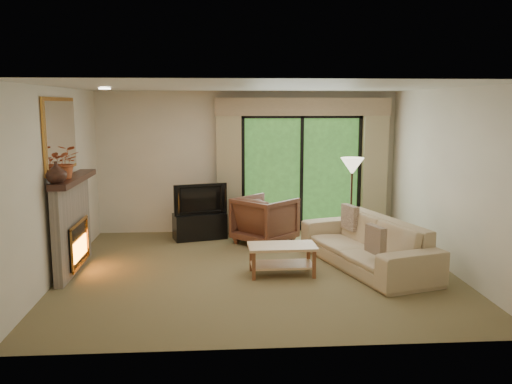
{
  "coord_description": "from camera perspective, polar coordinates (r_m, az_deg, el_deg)",
  "views": [
    {
      "loc": [
        -0.55,
        -7.48,
        2.37
      ],
      "look_at": [
        0.0,
        0.3,
        1.1
      ],
      "focal_mm": 38.0,
      "sensor_mm": 36.0,
      "label": 1
    }
  ],
  "objects": [
    {
      "name": "wall_back",
      "position": [
        10.05,
        -0.88,
        3.14
      ],
      "size": [
        5.0,
        0.0,
        5.0
      ],
      "primitive_type": "plane",
      "rotation": [
        1.57,
        0.0,
        0.0
      ],
      "color": "beige",
      "rests_on": "ground"
    },
    {
      "name": "armchair",
      "position": [
        9.29,
        0.95,
        -2.95
      ],
      "size": [
        1.24,
        1.24,
        0.81
      ],
      "primitive_type": "imported",
      "rotation": [
        0.0,
        0.0,
        2.34
      ],
      "color": "brown",
      "rests_on": "floor"
    },
    {
      "name": "wall_left",
      "position": [
        7.87,
        -20.24,
        0.86
      ],
      "size": [
        0.0,
        5.0,
        5.0
      ],
      "primitive_type": "plane",
      "rotation": [
        1.57,
        0.0,
        1.57
      ],
      "color": "beige",
      "rests_on": "ground"
    },
    {
      "name": "pillow_near",
      "position": [
        7.37,
        12.47,
        -4.92
      ],
      "size": [
        0.2,
        0.39,
        0.37
      ],
      "primitive_type": "cube",
      "rotation": [
        0.0,
        0.0,
        0.29
      ],
      "color": "#4D3023",
      "rests_on": "sofa"
    },
    {
      "name": "ceiling",
      "position": [
        7.5,
        0.16,
        11.01
      ],
      "size": [
        5.5,
        5.5,
        0.0
      ],
      "primitive_type": "plane",
      "rotation": [
        3.14,
        0.0,
        0.0
      ],
      "color": "silver",
      "rests_on": "ground"
    },
    {
      "name": "wall_front",
      "position": [
        5.12,
        2.2,
        -2.82
      ],
      "size": [
        5.0,
        0.0,
        5.0
      ],
      "primitive_type": "plane",
      "rotation": [
        -1.57,
        0.0,
        0.0
      ],
      "color": "beige",
      "rests_on": "ground"
    },
    {
      "name": "sofa",
      "position": [
        8.11,
        11.56,
        -5.31
      ],
      "size": [
        1.62,
        2.62,
        0.71
      ],
      "primitive_type": "imported",
      "rotation": [
        0.0,
        0.0,
        -1.28
      ],
      "color": "tan",
      "rests_on": "floor"
    },
    {
      "name": "vase",
      "position": [
        7.36,
        -20.29,
        1.96
      ],
      "size": [
        0.32,
        0.32,
        0.28
      ],
      "primitive_type": "imported",
      "rotation": [
        0.0,
        0.0,
        -0.22
      ],
      "color": "#371F19",
      "rests_on": "fireplace"
    },
    {
      "name": "branches",
      "position": [
        7.75,
        -19.47,
        2.99
      ],
      "size": [
        0.41,
        0.36,
        0.45
      ],
      "primitive_type": "imported",
      "rotation": [
        0.0,
        0.0,
        0.02
      ],
      "color": "#B8562F",
      "rests_on": "fireplace"
    },
    {
      "name": "floor",
      "position": [
        7.86,
        0.16,
        -8.29
      ],
      "size": [
        5.5,
        5.5,
        0.0
      ],
      "primitive_type": "plane",
      "color": "olive",
      "rests_on": "ground"
    },
    {
      "name": "cornice",
      "position": [
        9.96,
        4.97,
        8.93
      ],
      "size": [
        3.2,
        0.24,
        0.32
      ],
      "primitive_type": "cube",
      "color": "#9F8466",
      "rests_on": "wall_back"
    },
    {
      "name": "wall_right",
      "position": [
        8.24,
        19.6,
        1.25
      ],
      "size": [
        0.0,
        5.0,
        5.0
      ],
      "primitive_type": "plane",
      "rotation": [
        1.57,
        0.0,
        -1.57
      ],
      "color": "beige",
      "rests_on": "ground"
    },
    {
      "name": "mirror",
      "position": [
        7.99,
        -19.87,
        5.69
      ],
      "size": [
        0.07,
        1.45,
        1.02
      ],
      "primitive_type": null,
      "color": "gold",
      "rests_on": "wall_left"
    },
    {
      "name": "floor_lamp",
      "position": [
        9.35,
        9.99,
        -0.94
      ],
      "size": [
        0.45,
        0.45,
        1.48
      ],
      "primitive_type": null,
      "rotation": [
        0.0,
        0.0,
        0.14
      ],
      "color": "beige",
      "rests_on": "floor"
    },
    {
      "name": "media_console",
      "position": [
        9.67,
        -5.94,
        -3.59
      ],
      "size": [
        0.99,
        0.64,
        0.45
      ],
      "primitive_type": "cube",
      "rotation": [
        0.0,
        0.0,
        0.27
      ],
      "color": "black",
      "rests_on": "floor"
    },
    {
      "name": "pillow_far",
      "position": [
        8.7,
        9.86,
        -2.66
      ],
      "size": [
        0.21,
        0.4,
        0.39
      ],
      "primitive_type": "cube",
      "rotation": [
        0.0,
        0.0,
        0.29
      ],
      "color": "#4D3023",
      "rests_on": "sofa"
    },
    {
      "name": "sliding_door",
      "position": [
        10.13,
        4.8,
        2.02
      ],
      "size": [
        2.26,
        0.1,
        2.16
      ],
      "primitive_type": null,
      "color": "black",
      "rests_on": "floor"
    },
    {
      "name": "curtain_right",
      "position": [
        10.3,
        12.35,
        2.52
      ],
      "size": [
        0.45,
        0.18,
        2.35
      ],
      "primitive_type": "cube",
      "color": "tan",
      "rests_on": "floor"
    },
    {
      "name": "curtain_left",
      "position": [
        9.89,
        -2.86,
        2.45
      ],
      "size": [
        0.45,
        0.18,
        2.35
      ],
      "primitive_type": "cube",
      "color": "tan",
      "rests_on": "floor"
    },
    {
      "name": "fireplace",
      "position": [
        8.13,
        -18.8,
        -3.21
      ],
      "size": [
        0.24,
        1.7,
        1.37
      ],
      "primitive_type": null,
      "color": "gray",
      "rests_on": "floor"
    },
    {
      "name": "tv",
      "position": [
        9.58,
        -5.99,
        -0.68
      ],
      "size": [
        0.94,
        0.37,
        0.54
      ],
      "primitive_type": "imported",
      "rotation": [
        0.0,
        0.0,
        0.27
      ],
      "color": "black",
      "rests_on": "media_console"
    },
    {
      "name": "coffee_table",
      "position": [
        7.65,
        2.75,
        -7.13
      ],
      "size": [
        0.96,
        0.54,
        0.43
      ],
      "primitive_type": null,
      "rotation": [
        0.0,
        0.0,
        0.02
      ],
      "color": "#E9B483",
      "rests_on": "floor"
    }
  ]
}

